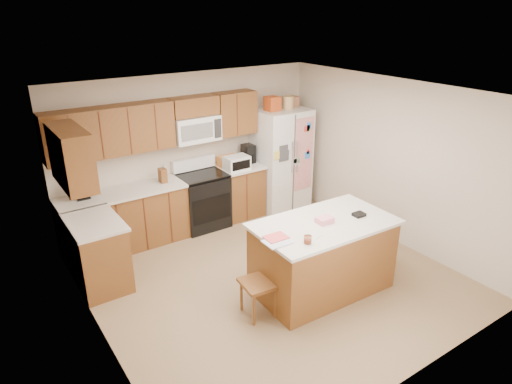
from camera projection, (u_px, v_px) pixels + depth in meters
ground at (270, 277)px, 6.25m from camera, size 4.50×4.50×0.00m
room_shell at (272, 179)px, 5.70m from camera, size 4.60×4.60×2.52m
cabinetry at (147, 190)px, 6.76m from camera, size 3.36×1.56×2.15m
stove at (202, 199)px, 7.55m from camera, size 0.76×0.65×1.13m
refrigerator at (281, 158)px, 8.15m from camera, size 0.90×0.79×2.04m
island at (322, 256)px, 5.83m from camera, size 1.85×1.09×1.06m
windsor_chair_left at (260, 282)px, 5.37m from camera, size 0.42×0.44×0.94m
windsor_chair_back at (288, 244)px, 6.21m from camera, size 0.51×0.50×0.94m
windsor_chair_right at (374, 238)px, 6.40m from camera, size 0.42×0.44×0.90m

